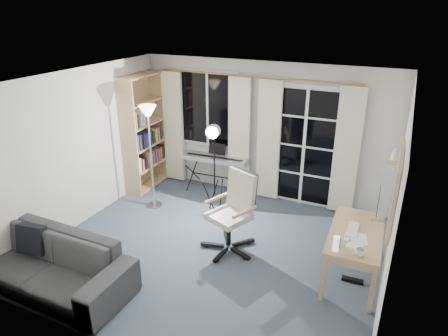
% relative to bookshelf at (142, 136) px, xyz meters
% --- Properties ---
extents(floor, '(4.50, 4.00, 0.02)m').
position_rel_bookshelf_xyz_m(floor, '(2.13, -1.39, -1.02)').
color(floor, '#384451').
rests_on(floor, ground).
extents(window, '(1.20, 0.08, 1.40)m').
position_rel_bookshelf_xyz_m(window, '(1.08, 0.58, 0.49)').
color(window, white).
rests_on(window, floor).
extents(french_door, '(1.32, 0.09, 2.11)m').
position_rel_bookshelf_xyz_m(french_door, '(2.88, 0.58, 0.01)').
color(french_door, white).
rests_on(french_door, floor).
extents(curtains, '(3.60, 0.07, 2.13)m').
position_rel_bookshelf_xyz_m(curtains, '(1.99, 0.49, 0.08)').
color(curtains, gold).
rests_on(curtains, floor).
extents(bookshelf, '(0.37, 1.00, 2.14)m').
position_rel_bookshelf_xyz_m(bookshelf, '(0.00, 0.00, 0.00)').
color(bookshelf, tan).
rests_on(bookshelf, floor).
extents(torchiere_lamp, '(0.33, 0.33, 1.78)m').
position_rel_bookshelf_xyz_m(torchiere_lamp, '(0.62, -0.64, 0.42)').
color(torchiere_lamp, '#B2B2B7').
rests_on(torchiere_lamp, floor).
extents(keyboard_piano, '(1.21, 0.62, 0.86)m').
position_rel_bookshelf_xyz_m(keyboard_piano, '(1.34, 0.31, -0.36)').
color(keyboard_piano, black).
rests_on(keyboard_piano, floor).
extents(studio_light, '(0.31, 0.32, 1.59)m').
position_rel_bookshelf_xyz_m(studio_light, '(1.69, -0.47, 0.26)').
color(studio_light, black).
rests_on(studio_light, floor).
extents(office_chair, '(0.79, 0.81, 1.15)m').
position_rel_bookshelf_xyz_m(office_chair, '(2.38, -1.18, -0.34)').
color(office_chair, black).
rests_on(office_chair, floor).
extents(desk, '(0.66, 1.26, 0.66)m').
position_rel_bookshelf_xyz_m(desk, '(4.01, -1.20, -0.43)').
color(desk, tan).
rests_on(desk, floor).
extents(monitor, '(0.16, 0.48, 0.42)m').
position_rel_bookshelf_xyz_m(monitor, '(4.20, -0.75, -0.10)').
color(monitor, silver).
rests_on(monitor, desk).
extents(desk_clutter, '(0.38, 0.76, 0.84)m').
position_rel_bookshelf_xyz_m(desk_clutter, '(3.95, -1.41, -0.49)').
color(desk_clutter, white).
rests_on(desk_clutter, desk).
extents(mug, '(0.11, 0.09, 0.11)m').
position_rel_bookshelf_xyz_m(mug, '(4.11, -1.70, -0.29)').
color(mug, silver).
rests_on(mug, desk).
extents(wall_mirror, '(0.04, 0.94, 0.74)m').
position_rel_bookshelf_xyz_m(wall_mirror, '(4.35, -1.74, 0.54)').
color(wall_mirror, tan).
rests_on(wall_mirror, floor).
extents(framed_print, '(0.03, 0.42, 0.32)m').
position_rel_bookshelf_xyz_m(framed_print, '(4.36, -0.84, 0.59)').
color(framed_print, tan).
rests_on(framed_print, floor).
extents(wall_shelf, '(0.16, 0.30, 0.18)m').
position_rel_bookshelf_xyz_m(wall_shelf, '(4.29, -0.34, 0.39)').
color(wall_shelf, tan).
rests_on(wall_shelf, floor).
extents(sofa, '(2.22, 0.67, 0.87)m').
position_rel_bookshelf_xyz_m(sofa, '(0.60, -2.94, -0.58)').
color(sofa, '#2B2B2D').
rests_on(sofa, floor).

